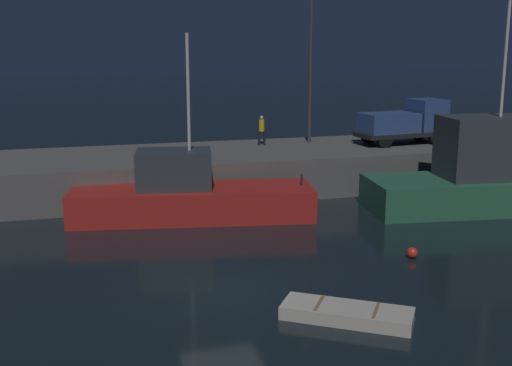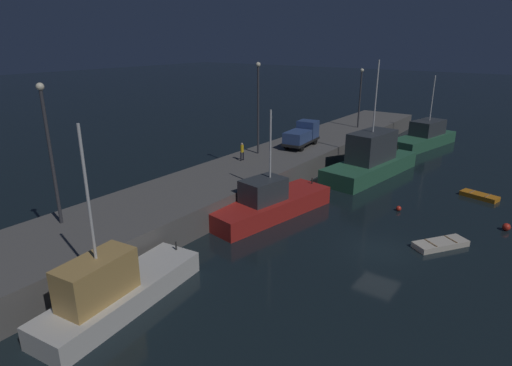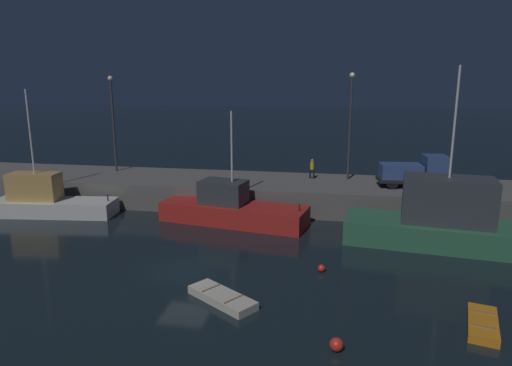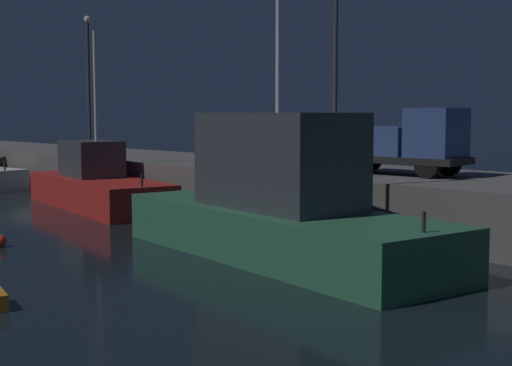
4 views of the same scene
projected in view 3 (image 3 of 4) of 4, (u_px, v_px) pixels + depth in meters
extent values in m
plane|color=black|center=(184.00, 271.00, 24.23)|extent=(320.00, 320.00, 0.00)
cube|color=#5B5956|center=(240.00, 191.00, 37.54)|extent=(79.94, 7.27, 2.02)
cube|color=red|center=(234.00, 213.00, 32.40)|extent=(10.88, 4.90, 1.37)
cube|color=#33383D|center=(223.00, 192.00, 32.33)|extent=(3.52, 2.63, 1.65)
cylinder|color=silver|center=(232.00, 147.00, 31.37)|extent=(0.14, 0.14, 4.92)
cylinder|color=#262626|center=(299.00, 207.00, 30.55)|extent=(0.10, 0.10, 0.50)
cube|color=#2D6647|center=(446.00, 234.00, 27.86)|extent=(12.47, 5.25, 1.49)
cube|color=#33383D|center=(448.00, 200.00, 27.40)|extent=(5.53, 3.27, 2.81)
cylinder|color=silver|center=(455.00, 123.00, 26.38)|extent=(0.14, 0.14, 6.54)
cube|color=silver|center=(54.00, 207.00, 34.33)|extent=(9.38, 3.65, 1.16)
cube|color=tan|center=(35.00, 186.00, 34.06)|extent=(3.82, 2.11, 2.06)
cylinder|color=silver|center=(30.00, 132.00, 33.14)|extent=(0.14, 0.14, 6.17)
cylinder|color=#262626|center=(108.00, 198.00, 33.89)|extent=(0.10, 0.10, 0.50)
cube|color=orange|center=(483.00, 324.00, 18.65)|extent=(1.81, 3.09, 0.37)
cube|color=olive|center=(484.00, 327.00, 18.04)|extent=(1.01, 0.33, 0.04)
cube|color=olive|center=(483.00, 312.00, 19.17)|extent=(1.01, 0.33, 0.04)
cube|color=beige|center=(222.00, 298.00, 20.92)|extent=(3.65, 3.06, 0.38)
cube|color=olive|center=(234.00, 299.00, 20.33)|extent=(0.70, 0.95, 0.04)
cube|color=olive|center=(211.00, 288.00, 21.41)|extent=(0.70, 0.95, 0.04)
sphere|color=red|center=(321.00, 268.00, 24.15)|extent=(0.40, 0.40, 0.40)
sphere|color=red|center=(336.00, 345.00, 17.06)|extent=(0.53, 0.53, 0.53)
cylinder|color=#38383D|center=(114.00, 127.00, 40.03)|extent=(0.20, 0.20, 7.95)
sphere|color=#F9EFCC|center=(110.00, 78.00, 39.11)|extent=(0.44, 0.44, 0.44)
cylinder|color=#38383D|center=(350.00, 130.00, 36.50)|extent=(0.20, 0.20, 8.18)
sphere|color=#F9EFCC|center=(352.00, 75.00, 35.56)|extent=(0.44, 0.44, 0.44)
cylinder|color=black|center=(432.00, 179.00, 35.20)|extent=(0.92, 0.37, 0.90)
cylinder|color=black|center=(438.00, 184.00, 33.63)|extent=(0.92, 0.37, 0.90)
cylinder|color=black|center=(388.00, 179.00, 35.46)|extent=(0.92, 0.37, 0.90)
cylinder|color=black|center=(392.00, 183.00, 33.89)|extent=(0.92, 0.37, 0.90)
cube|color=black|center=(412.00, 180.00, 34.52)|extent=(5.39, 2.42, 0.25)
cube|color=#334C84|center=(435.00, 167.00, 34.17)|extent=(1.85, 2.08, 1.76)
cube|color=#334C84|center=(401.00, 171.00, 34.45)|extent=(3.21, 2.21, 1.07)
cylinder|color=black|center=(310.00, 174.00, 37.56)|extent=(0.13, 0.13, 0.78)
cylinder|color=black|center=(314.00, 174.00, 37.49)|extent=(0.13, 0.13, 0.78)
cylinder|color=yellow|center=(312.00, 165.00, 37.37)|extent=(0.32, 0.32, 0.65)
sphere|color=beige|center=(312.00, 160.00, 37.27)|extent=(0.19, 0.19, 0.19)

